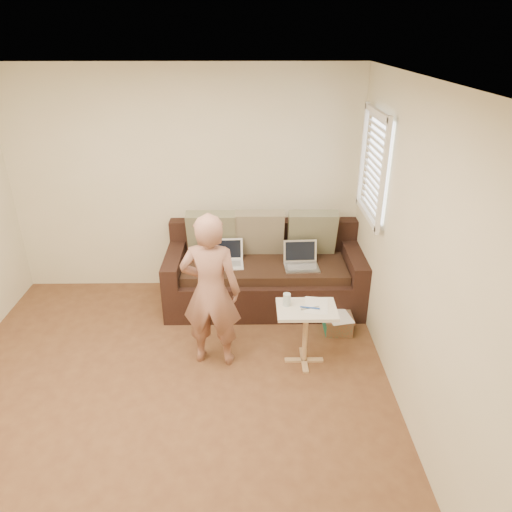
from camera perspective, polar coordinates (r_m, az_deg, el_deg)
name	(u,v)px	position (r m, az deg, el deg)	size (l,w,h in m)	color
floor	(163,413)	(4.25, -11.13, -18.03)	(4.50, 4.50, 0.00)	#563420
ceiling	(126,85)	(3.12, -15.38, 19.24)	(4.50, 4.50, 0.00)	white
wall_back	(185,183)	(5.55, -8.51, 8.63)	(4.00, 4.00, 0.00)	beige
wall_right	(424,274)	(3.64, 19.60, -2.08)	(4.50, 4.50, 0.00)	beige
window_blinds	(374,166)	(4.82, 14.01, 10.50)	(0.12, 0.88, 1.08)	white
sofa	(264,270)	(5.39, 1.01, -1.66)	(2.20, 0.95, 0.85)	black
pillow_left	(212,233)	(5.44, -5.37, 2.71)	(0.55, 0.14, 0.55)	#6B6C4F
pillow_mid	(260,233)	(5.43, 0.44, 2.80)	(0.55, 0.14, 0.55)	#756F53
pillow_right	(312,233)	(5.47, 6.75, 2.78)	(0.55, 0.14, 0.55)	#6B6C4F
laptop_silver	(302,268)	(5.25, 5.50, -1.45)	(0.37, 0.27, 0.25)	#B7BABC
laptop_white	(227,265)	(5.29, -3.51, -1.12)	(0.36, 0.26, 0.26)	white
person	(211,291)	(4.31, -5.46, -4.27)	(0.55, 0.37, 1.51)	#955851
side_table	(305,335)	(4.54, 5.93, -9.45)	(0.55, 0.38, 0.60)	silver
drinking_glass	(287,300)	(4.37, 3.72, -5.25)	(0.07, 0.07, 0.12)	silver
scissors	(310,308)	(4.36, 6.51, -6.22)	(0.18, 0.10, 0.02)	silver
paper_on_table	(316,305)	(4.42, 7.26, -5.91)	(0.21, 0.30, 0.00)	white
striped_box	(338,323)	(5.13, 9.79, -7.95)	(0.30, 0.30, 0.19)	red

